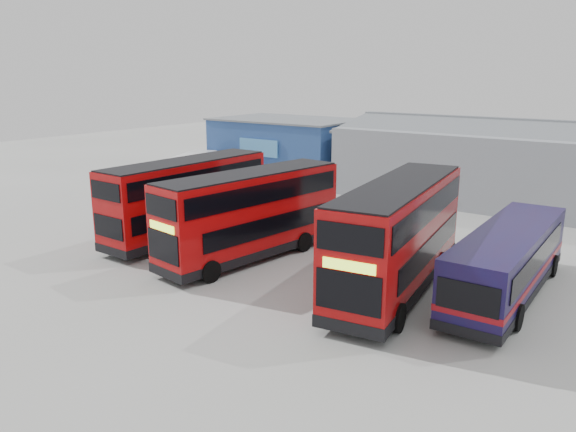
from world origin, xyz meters
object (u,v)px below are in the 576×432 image
Objects in this scene: double_decker_left at (187,200)px; office_block at (287,148)px; maintenance_shed at (562,168)px; single_decker_blue at (507,264)px; double_decker_centre at (251,216)px; double_decker_right at (398,238)px; panel_van at (195,166)px.

office_block is at bearing -69.14° from double_decker_left.
maintenance_shed reaches higher than single_decker_blue.
double_decker_centre is 0.98× the size of single_decker_blue.
double_decker_centre is 0.93× the size of double_decker_right.
maintenance_shed reaches higher than double_decker_right.
maintenance_shed is 2.89× the size of double_decker_left.
double_decker_left reaches higher than panel_van.
office_block is at bearing 129.20° from double_decker_centre.
double_decker_centre is at bearing 173.59° from double_decker_left.
double_decker_left is at bearing 170.14° from double_decker_right.
double_decker_centre reaches higher than single_decker_blue.
panel_van is (-16.67, 12.79, -0.85)m from double_decker_centre.
single_decker_blue is at bearing -41.59° from panel_van.
double_decker_centre is (-10.15, -21.57, -0.42)m from maintenance_shed.
maintenance_shed is 2.83× the size of single_decker_blue.
maintenance_shed is 19.43m from single_decker_blue.
double_decker_left is 0.93× the size of double_decker_right.
double_decker_left is 16.97m from single_decker_blue.
office_block is 22.88m from double_decker_centre.
double_decker_left is (6.73, -18.88, -0.37)m from office_block.
office_block is at bearing -174.79° from maintenance_shed.
double_decker_right reaches higher than panel_van.
double_decker_left is at bearing 4.20° from single_decker_blue.
office_block reaches higher than double_decker_centre.
double_decker_left reaches higher than double_decker_centre.
office_block is 1.17× the size of double_decker_left.
double_decker_left is at bearing -126.17° from maintenance_shed.
double_decker_centre is (11.85, -19.57, -0.40)m from office_block.
maintenance_shed is at bearing 5.21° from office_block.
double_decker_centre is at bearing 173.89° from double_decker_right.
double_decker_left is at bearing -70.37° from office_block.
single_decker_blue is at bearing -85.22° from maintenance_shed.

